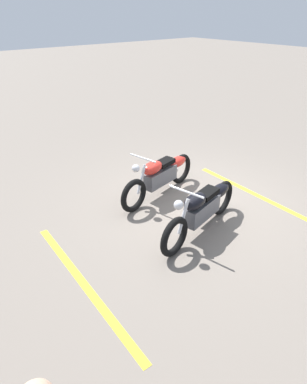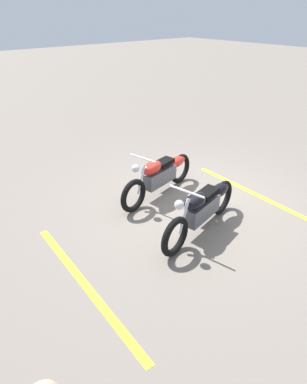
% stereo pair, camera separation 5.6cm
% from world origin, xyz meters
% --- Properties ---
extents(ground_plane, '(60.00, 60.00, 0.00)m').
position_xyz_m(ground_plane, '(0.00, 0.00, 0.00)').
color(ground_plane, slate).
extents(motorcycle_bright_foreground, '(2.21, 0.75, 1.04)m').
position_xyz_m(motorcycle_bright_foreground, '(0.41, -0.74, 0.46)').
color(motorcycle_bright_foreground, black).
rests_on(motorcycle_bright_foreground, ground).
extents(motorcycle_dark_foreground, '(2.20, 0.76, 1.04)m').
position_xyz_m(motorcycle_dark_foreground, '(0.69, 0.71, 0.46)').
color(motorcycle_dark_foreground, black).
rests_on(motorcycle_dark_foreground, ground).
extents(parking_stripe_near, '(0.28, 3.20, 0.01)m').
position_xyz_m(parking_stripe_near, '(-1.15, 0.57, 0.00)').
color(parking_stripe_near, yellow).
rests_on(parking_stripe_near, ground).
extents(parking_stripe_mid, '(0.28, 3.20, 0.01)m').
position_xyz_m(parking_stripe_mid, '(2.96, 0.56, 0.00)').
color(parking_stripe_mid, yellow).
rests_on(parking_stripe_mid, ground).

